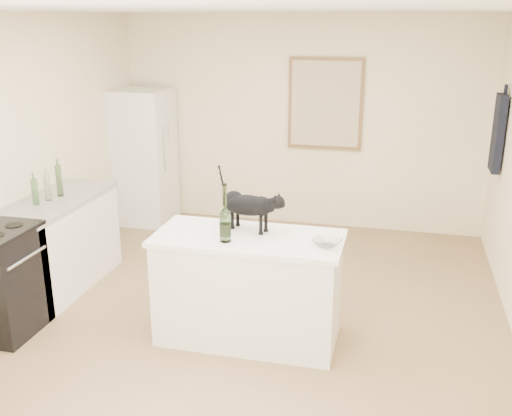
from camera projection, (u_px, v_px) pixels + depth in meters
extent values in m
plane|color=#95714F|center=(243.00, 324.00, 5.11)|extent=(5.50, 5.50, 0.00)
plane|color=white|center=(241.00, 9.00, 4.31)|extent=(5.50, 5.50, 0.00)
plane|color=#FFEBC5|center=(301.00, 123.00, 7.25)|extent=(4.50, 0.00, 4.50)
plane|color=#FFEBC5|center=(48.00, 369.00, 2.17)|extent=(4.50, 0.00, 4.50)
cube|color=white|center=(249.00, 290.00, 4.77)|extent=(1.44, 0.67, 0.86)
cube|color=white|center=(248.00, 238.00, 4.63)|extent=(1.50, 0.70, 0.04)
cube|color=white|center=(58.00, 245.00, 5.70)|extent=(0.60, 1.40, 0.86)
cube|color=gray|center=(53.00, 201.00, 5.56)|extent=(0.62, 1.44, 0.04)
cube|color=white|center=(144.00, 157.00, 7.46)|extent=(0.68, 0.68, 1.70)
cube|color=brown|center=(325.00, 104.00, 7.07)|extent=(0.90, 0.03, 1.10)
cube|color=beige|center=(325.00, 104.00, 7.06)|extent=(0.82, 0.00, 1.02)
cube|color=black|center=(498.00, 133.00, 6.07)|extent=(0.08, 0.34, 0.80)
cylinder|color=#336126|center=(225.00, 216.00, 4.45)|extent=(0.11, 0.11, 0.41)
imported|color=silver|center=(327.00, 243.00, 4.41)|extent=(0.27, 0.27, 0.05)
cube|color=white|center=(171.00, 131.00, 7.38)|extent=(0.02, 0.15, 0.20)
cylinder|color=#A3B0A5|center=(47.00, 187.00, 5.49)|extent=(0.06, 0.06, 0.26)
cylinder|color=#1B4717|center=(59.00, 181.00, 5.62)|extent=(0.06, 0.06, 0.31)
cylinder|color=#226327|center=(35.00, 192.00, 5.36)|extent=(0.06, 0.06, 0.24)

